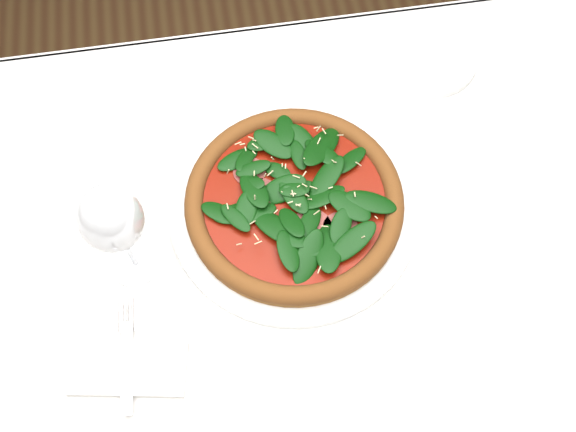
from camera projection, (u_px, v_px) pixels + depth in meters
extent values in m
plane|color=brown|center=(275.00, 381.00, 1.52)|extent=(6.00, 6.00, 0.00)
cube|color=white|center=(266.00, 266.00, 0.87)|extent=(1.20, 0.80, 0.04)
cylinder|color=#4A2D1D|center=(494.00, 149.00, 1.39)|extent=(0.06, 0.06, 0.71)
cube|color=white|center=(234.00, 76.00, 1.12)|extent=(1.20, 0.01, 0.22)
cylinder|color=white|center=(294.00, 207.00, 0.88)|extent=(0.34, 0.34, 0.01)
torus|color=white|center=(294.00, 205.00, 0.87)|extent=(0.34, 0.34, 0.01)
cylinder|color=#A06126|center=(294.00, 203.00, 0.87)|extent=(0.36, 0.36, 0.01)
torus|color=#B6642A|center=(294.00, 200.00, 0.86)|extent=(0.36, 0.36, 0.03)
cylinder|color=maroon|center=(294.00, 200.00, 0.86)|extent=(0.30, 0.30, 0.00)
cylinder|color=brown|center=(294.00, 199.00, 0.86)|extent=(0.27, 0.27, 0.00)
ellipsoid|color=#0B370A|center=(294.00, 195.00, 0.85)|extent=(0.29, 0.29, 0.02)
cylinder|color=beige|center=(294.00, 193.00, 0.84)|extent=(0.27, 0.27, 0.00)
cylinder|color=silver|center=(136.00, 263.00, 0.84)|extent=(0.07, 0.07, 0.00)
cylinder|color=silver|center=(128.00, 249.00, 0.80)|extent=(0.01, 0.01, 0.09)
ellipsoid|color=silver|center=(111.00, 218.00, 0.72)|extent=(0.08, 0.08, 0.10)
cube|color=white|center=(128.00, 369.00, 0.78)|extent=(0.15, 0.09, 0.01)
cube|color=silver|center=(127.00, 367.00, 0.77)|extent=(0.02, 0.11, 0.00)
cube|color=silver|center=(127.00, 315.00, 0.80)|extent=(0.02, 0.04, 0.00)
cylinder|color=white|center=(428.00, 58.00, 0.99)|extent=(0.15, 0.15, 0.01)
torus|color=white|center=(429.00, 56.00, 0.99)|extent=(0.15, 0.15, 0.01)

